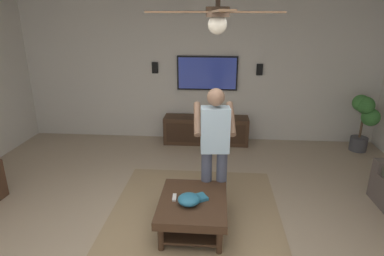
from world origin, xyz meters
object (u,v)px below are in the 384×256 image
Objects in this scene: bowl at (189,199)px; vase_round at (219,112)px; remote_white at (174,197)px; person_standing at (215,142)px; wall_speaker_left at (260,70)px; tv at (207,73)px; media_console at (206,130)px; coffee_table at (193,207)px; potted_plant_tall at (364,117)px; ceiling_fan at (218,16)px; wall_speaker_right at (155,68)px; book at (198,198)px.

vase_round is (2.99, -0.34, 0.20)m from bowl.
vase_round is (2.88, -0.52, 0.25)m from remote_white.
person_standing is at bearing 133.98° from remote_white.
person_standing is 0.86m from remote_white.
person_standing is 7.45× the size of wall_speaker_left.
tv is 8.06× the size of remote_white.
media_console is 1.41× the size of tv.
coffee_table is 2.93m from vase_round.
person_standing reaches higher than wall_speaker_left.
coffee_table is 0.19m from bowl.
potted_plant_tall is 4.09m from bowl.
vase_round reaches higher than remote_white.
media_console is 1.04× the size of person_standing.
coffee_table is 0.83× the size of tv.
ceiling_fan is at bearing -145.44° from bowl.
vase_round is (2.36, -0.06, -0.27)m from person_standing.
wall_speaker_left is (2.62, -0.83, 0.55)m from person_standing.
tv is at bearing 90.73° from wall_speaker_left.
vase_round is at bearing -100.84° from wall_speaker_right.
coffee_table is 3.51m from wall_speaker_right.
tv is (0.24, 0.00, 1.12)m from media_console.
remote_white is at bearing -5.27° from media_console.
bowl is (-0.09, 0.04, 0.16)m from coffee_table.
book reaches higher than remote_white.
vase_round is 1.15m from wall_speaker_left.
ceiling_fan reaches higher than potted_plant_tall.
potted_plant_tall is 5.05× the size of wall_speaker_left.
person_standing is 2.95m from wall_speaker_right.
vase_round is at bearing 84.70° from potted_plant_tall.
media_console is 4.04m from ceiling_fan.
wall_speaker_right is at bearing 19.05° from ceiling_fan.
wall_speaker_left is at bearing 75.35° from potted_plant_tall.
person_standing is at bearing 178.53° from vase_round.
coffee_table is 0.59× the size of media_console.
remote_white is (-2.63, 3.21, -0.29)m from potted_plant_tall.
wall_speaker_right reaches higher than wall_speaker_left.
bowl is 1.19× the size of book.
coffee_table is 0.25m from remote_white.
book is (0.11, -0.09, -0.04)m from bowl.
potted_plant_tall reaches higher than media_console.
bowl reaches higher than remote_white.
person_standing is 1.84m from ceiling_fan.
media_console is 1.63m from wall_speaker_right.
person_standing is 10.93× the size of remote_white.
wall_speaker_right is (0.00, 2.09, 0.01)m from wall_speaker_left.
tv is at bearing 47.16° from vase_round.
book is at bearing 85.63° from remote_white.
tv is at bearing -90.71° from wall_speaker_right.
book is at bearing 20.22° from ceiling_fan.
wall_speaker_left is at bearing -12.78° from ceiling_fan.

